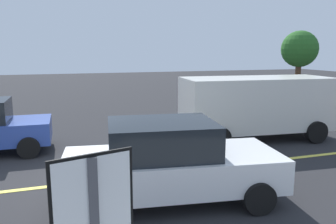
{
  "coord_description": "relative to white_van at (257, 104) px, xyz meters",
  "views": [
    {
      "loc": [
        0.2,
        -7.91,
        3.14
      ],
      "look_at": [
        3.16,
        1.18,
        1.38
      ],
      "focal_mm": 36.09,
      "sensor_mm": 36.0,
      "label": 1
    }
  ],
  "objects": [
    {
      "name": "ground_plane",
      "position": [
        -6.85,
        -2.33,
        -1.27
      ],
      "size": [
        80.0,
        80.0,
        0.0
      ],
      "primitive_type": "plane",
      "color": "#262628"
    },
    {
      "name": "lane_marking_centre",
      "position": [
        -3.85,
        -2.33,
        -1.26
      ],
      "size": [
        28.0,
        0.16,
        0.01
      ],
      "primitive_type": "cube",
      "color": "#E0D14C"
    },
    {
      "name": "white_van",
      "position": [
        0.0,
        0.0,
        0.0
      ],
      "size": [
        5.35,
        2.62,
        2.2
      ],
      "color": "silver",
      "rests_on": "ground_plane"
    },
    {
      "name": "car_white_crossing",
      "position": [
        -4.53,
        -3.84,
        -0.42
      ],
      "size": [
        4.7,
        2.57,
        1.71
      ],
      "color": "white",
      "rests_on": "ground_plane"
    },
    {
      "name": "tree_left_verge",
      "position": [
        7.1,
        6.69,
        1.9
      ],
      "size": [
        2.15,
        2.15,
        4.29
      ],
      "color": "#513823",
      "rests_on": "ground_plane"
    }
  ]
}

